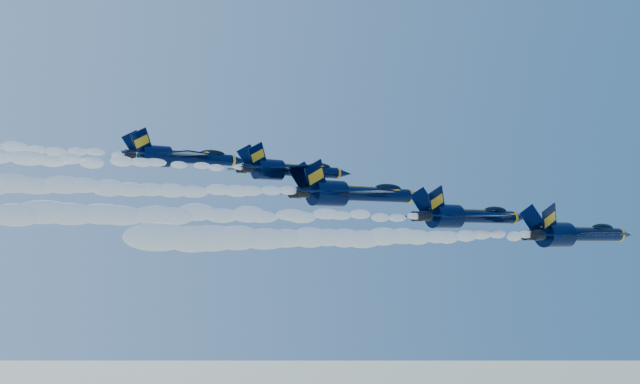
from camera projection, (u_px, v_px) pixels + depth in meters
jet_lead at (576, 234)px, 96.52m from camera, size 19.44×15.95×7.22m
smoke_trail_jet_lead at (369, 237)px, 78.59m from camera, size 46.69×2.48×2.23m
jet_second at (467, 216)px, 92.20m from camera, size 17.74×14.56×6.59m
smoke_trail_jet_second at (229, 215)px, 74.68m from camera, size 46.69×2.26×2.03m
jet_third at (355, 193)px, 95.68m from camera, size 19.90×16.32×7.40m
smoke_trail_jet_third at (92, 187)px, 77.64m from camera, size 46.69×2.54×2.28m
jet_fourth at (291, 170)px, 95.76m from camera, size 15.94×13.08×5.92m
smoke_trail_jet_fourth at (32, 159)px, 78.68m from camera, size 46.69×2.03×1.83m
jet_fifth at (180, 157)px, 97.40m from camera, size 16.69×13.69×6.20m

